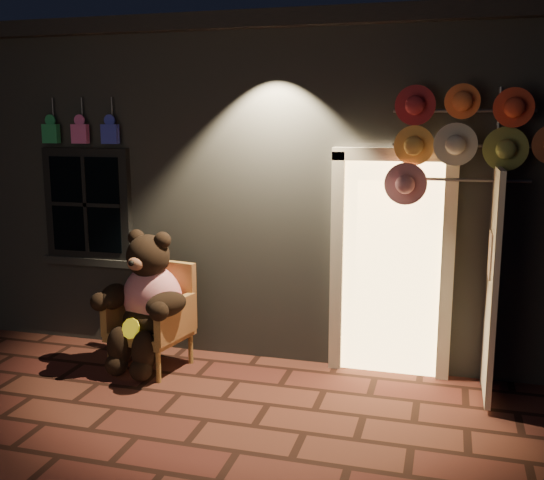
% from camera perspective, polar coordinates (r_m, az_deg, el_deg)
% --- Properties ---
extents(ground, '(60.00, 60.00, 0.00)m').
position_cam_1_polar(ground, '(5.50, -5.96, -15.73)').
color(ground, '#552A20').
rests_on(ground, ground).
extents(shop_building, '(7.30, 5.95, 3.51)m').
position_cam_1_polar(shop_building, '(8.78, 3.44, 6.07)').
color(shop_building, slate).
rests_on(shop_building, ground).
extents(wicker_armchair, '(0.82, 0.76, 1.04)m').
position_cam_1_polar(wicker_armchair, '(6.51, -10.45, -6.65)').
color(wicker_armchair, '#A4863F').
rests_on(wicker_armchair, ground).
extents(teddy_bear, '(0.98, 0.84, 1.37)m').
position_cam_1_polar(teddy_bear, '(6.36, -11.16, -5.40)').
color(teddy_bear, red).
rests_on(teddy_bear, ground).
extents(hat_rack, '(1.55, 0.22, 2.75)m').
position_cam_1_polar(hat_rack, '(5.85, 17.74, 8.77)').
color(hat_rack, '#59595E').
rests_on(hat_rack, ground).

